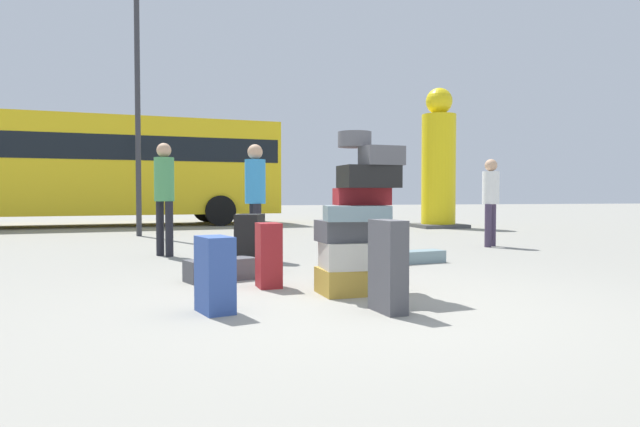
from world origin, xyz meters
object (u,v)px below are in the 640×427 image
at_px(suitcase_slate_foreground_near, 417,257).
at_px(suitcase_black_left_side, 250,243).
at_px(suitcase_maroon_white_trunk, 269,255).
at_px(suitcase_brown_behind_tower, 377,258).
at_px(person_bearded_onlooker, 491,195).
at_px(suitcase_charcoal_right_side, 388,266).
at_px(suitcase_navy_upright_blue, 215,275).
at_px(parked_bus, 93,164).
at_px(yellow_dummy_statue, 439,166).
at_px(suitcase_charcoal_foreground_far, 221,270).
at_px(suitcase_tower, 358,228).
at_px(person_passerby_in_red, 255,191).
at_px(lamp_post, 137,67).
at_px(person_tourist_with_camera, 164,189).

distance_m(suitcase_slate_foreground_near, suitcase_black_left_side, 2.40).
height_order(suitcase_maroon_white_trunk, suitcase_brown_behind_tower, suitcase_maroon_white_trunk).
bearing_deg(suitcase_black_left_side, person_bearded_onlooker, 47.62).
bearing_deg(suitcase_charcoal_right_side, suitcase_navy_upright_blue, 159.18).
bearing_deg(parked_bus, suitcase_charcoal_right_side, -79.56).
bearing_deg(suitcase_charcoal_right_side, suitcase_black_left_side, 100.07).
height_order(suitcase_slate_foreground_near, yellow_dummy_statue, yellow_dummy_statue).
relative_size(suitcase_charcoal_foreground_far, person_bearded_onlooker, 0.49).
height_order(suitcase_tower, suitcase_black_left_side, suitcase_tower).
bearing_deg(suitcase_brown_behind_tower, yellow_dummy_statue, 56.35).
relative_size(suitcase_navy_upright_blue, parked_bus, 0.06).
height_order(suitcase_navy_upright_blue, person_passerby_in_red, person_passerby_in_red).
xyz_separation_m(suitcase_brown_behind_tower, lamp_post, (-3.56, 6.13, 3.68)).
bearing_deg(suitcase_charcoal_foreground_far, suitcase_brown_behind_tower, -0.55).
distance_m(suitcase_brown_behind_tower, person_bearded_onlooker, 3.62).
xyz_separation_m(suitcase_tower, suitcase_brown_behind_tower, (0.85, 1.93, -0.53)).
xyz_separation_m(suitcase_maroon_white_trunk, person_passerby_in_red, (0.14, 2.43, 0.67)).
height_order(suitcase_slate_foreground_near, parked_bus, parked_bus).
distance_m(person_tourist_with_camera, yellow_dummy_statue, 9.24).
relative_size(suitcase_charcoal_right_side, person_tourist_with_camera, 0.43).
xyz_separation_m(yellow_dummy_statue, parked_bus, (-9.59, 2.89, 0.10)).
bearing_deg(person_bearded_onlooker, suitcase_black_left_side, -12.54).
bearing_deg(suitcase_slate_foreground_near, suitcase_navy_upright_blue, -149.41).
bearing_deg(suitcase_charcoal_foreground_far, yellow_dummy_statue, 30.52).
distance_m(suitcase_slate_foreground_near, suitcase_charcoal_right_side, 3.32).
distance_m(suitcase_tower, lamp_post, 9.06).
bearing_deg(yellow_dummy_statue, parked_bus, 163.22).
height_order(suitcase_brown_behind_tower, person_bearded_onlooker, person_bearded_onlooker).
bearing_deg(person_tourist_with_camera, suitcase_navy_upright_blue, -32.75).
bearing_deg(suitcase_maroon_white_trunk, person_bearded_onlooker, 32.32).
bearing_deg(parked_bus, suitcase_slate_foreground_near, -68.16).
relative_size(yellow_dummy_statue, parked_bus, 0.36).
xyz_separation_m(suitcase_charcoal_foreground_far, person_passerby_in_red, (0.59, 1.86, 0.88)).
bearing_deg(yellow_dummy_statue, person_tourist_with_camera, -141.48).
height_order(suitcase_slate_foreground_near, person_passerby_in_red, person_passerby_in_red).
height_order(suitcase_slate_foreground_near, suitcase_black_left_side, suitcase_black_left_side).
xyz_separation_m(suitcase_charcoal_right_side, suitcase_brown_behind_tower, (0.86, 2.79, -0.28)).
bearing_deg(lamp_post, suitcase_tower, -71.42).
bearing_deg(yellow_dummy_statue, lamp_post, -169.85).
xyz_separation_m(suitcase_maroon_white_trunk, parked_bus, (-3.56, 11.83, 1.50)).
height_order(person_bearded_onlooker, person_passerby_in_red, person_passerby_in_red).
bearing_deg(suitcase_navy_upright_blue, suitcase_maroon_white_trunk, 44.30).
bearing_deg(person_bearded_onlooker, parked_bus, -85.48).
bearing_deg(person_passerby_in_red, suitcase_slate_foreground_near, 59.74).
relative_size(suitcase_maroon_white_trunk, lamp_post, 0.12).
bearing_deg(suitcase_maroon_white_trunk, suitcase_navy_upright_blue, -123.11).
distance_m(suitcase_maroon_white_trunk, suitcase_brown_behind_tower, 2.16).
bearing_deg(parked_bus, person_tourist_with_camera, -82.23).
bearing_deg(person_bearded_onlooker, suitcase_tower, 7.78).
relative_size(person_tourist_with_camera, parked_bus, 0.16).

